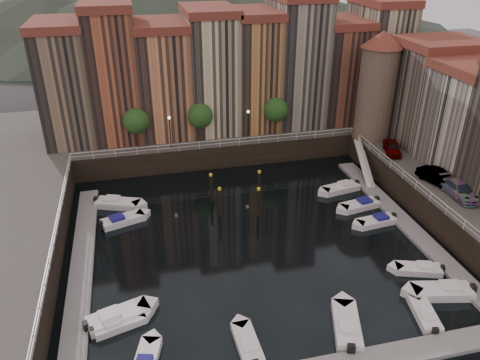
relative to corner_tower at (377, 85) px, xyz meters
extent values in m
plane|color=black|center=(-20.00, -14.50, -10.19)|extent=(200.00, 200.00, 0.00)
cube|color=black|center=(-20.00, 11.50, -8.69)|extent=(80.00, 20.00, 3.00)
cube|color=gray|center=(-36.20, -15.50, -10.02)|extent=(2.00, 28.00, 0.35)
cube|color=gray|center=(-3.80, -15.50, -10.02)|extent=(2.00, 28.00, 0.35)
cone|color=#2D382D|center=(-50.00, 95.50, -3.19)|extent=(80.00, 80.00, 14.00)
cone|color=#2D382D|center=(-15.00, 95.50, -1.19)|extent=(100.00, 100.00, 18.00)
cone|color=#2D382D|center=(20.00, 95.50, -4.19)|extent=(70.00, 70.00, 12.00)
cube|color=#7D674F|center=(-38.00, 9.00, -0.19)|extent=(6.00, 10.00, 14.00)
cube|color=brown|center=(-38.00, 9.00, 7.31)|extent=(6.30, 10.30, 1.00)
cube|color=#A65434|center=(-32.10, 9.00, 0.81)|extent=(5.80, 10.00, 16.00)
cube|color=brown|center=(-32.10, 9.00, 9.31)|extent=(6.10, 10.30, 1.00)
cube|color=tan|center=(-25.95, 9.00, -0.44)|extent=(6.50, 10.00, 13.50)
cube|color=brown|center=(-25.95, 9.00, 6.81)|extent=(6.80, 10.30, 1.00)
cube|color=beige|center=(-19.60, 9.00, 0.31)|extent=(6.20, 10.00, 15.00)
cube|color=brown|center=(-19.60, 9.00, 8.31)|extent=(6.50, 10.30, 1.00)
cube|color=#BF8246|center=(-13.70, 9.00, 0.06)|extent=(5.60, 10.00, 14.50)
cube|color=brown|center=(-13.70, 9.00, 7.81)|extent=(5.90, 10.30, 1.00)
cube|color=gray|center=(-7.70, 9.00, 1.06)|extent=(6.40, 10.00, 16.50)
cube|color=brown|center=(-1.50, 9.00, -0.69)|extent=(6.00, 10.00, 13.00)
cube|color=brown|center=(-1.50, 9.00, 6.31)|extent=(6.30, 10.30, 1.00)
cube|color=#BBAE89|center=(4.45, 9.00, 0.56)|extent=(5.90, 10.00, 15.50)
cube|color=brown|center=(4.45, 9.00, 8.81)|extent=(6.20, 10.30, 1.00)
cube|color=#7A6A5C|center=(6.50, -2.50, -1.19)|extent=(9.00, 8.00, 12.00)
cube|color=brown|center=(6.50, -2.50, 5.31)|extent=(9.30, 8.30, 1.00)
cube|color=beige|center=(6.50, -10.50, -1.69)|extent=(9.00, 8.00, 11.00)
cylinder|color=#6B5B4C|center=(0.00, 0.00, -1.19)|extent=(4.60, 4.60, 12.00)
cone|color=brown|center=(0.00, 0.00, 5.61)|extent=(5.20, 5.20, 2.00)
cylinder|color=black|center=(-30.00, 3.70, -5.99)|extent=(0.30, 0.30, 2.40)
sphere|color=#1E4719|center=(-30.00, 3.70, -3.59)|extent=(3.20, 3.20, 3.20)
cylinder|color=black|center=(-22.00, 3.70, -5.99)|extent=(0.30, 0.30, 2.40)
sphere|color=#1E4719|center=(-22.00, 3.70, -3.59)|extent=(3.20, 3.20, 3.20)
cylinder|color=black|center=(-12.00, 3.70, -5.99)|extent=(0.30, 0.30, 2.40)
sphere|color=#1E4719|center=(-12.00, 3.70, -3.59)|extent=(3.20, 3.20, 3.20)
cylinder|color=black|center=(-26.00, 2.70, -5.19)|extent=(0.12, 0.12, 4.00)
sphere|color=#FFD88C|center=(-26.00, 2.70, -3.19)|extent=(0.36, 0.36, 0.36)
cylinder|color=black|center=(-16.00, 2.70, -5.19)|extent=(0.12, 0.12, 4.00)
sphere|color=#FFD88C|center=(-16.00, 2.70, -3.19)|extent=(0.36, 0.36, 0.36)
cube|color=white|center=(-20.00, 1.50, -6.24)|extent=(36.00, 0.08, 0.08)
cube|color=white|center=(-20.00, 1.50, -6.69)|extent=(36.00, 0.06, 0.06)
cube|color=white|center=(-2.00, -15.50, -6.24)|extent=(0.08, 34.00, 0.08)
cube|color=white|center=(-2.00, -15.50, -6.69)|extent=(0.06, 34.00, 0.06)
cube|color=white|center=(-38.00, -15.50, -6.24)|extent=(0.08, 34.00, 0.08)
cube|color=white|center=(-38.00, -15.50, -6.69)|extent=(0.06, 34.00, 0.06)
cube|color=white|center=(-2.90, -4.50, -8.44)|extent=(2.78, 8.26, 2.81)
cube|color=white|center=(-2.90, -4.50, -7.94)|extent=(1.93, 8.32, 3.65)
cylinder|color=black|center=(-22.28, -9.97, -8.69)|extent=(0.32, 0.32, 3.60)
cylinder|color=yellow|center=(-22.28, -9.97, -6.84)|extent=(0.36, 0.36, 0.25)
cylinder|color=black|center=(-22.59, -6.59, -8.69)|extent=(0.32, 0.32, 3.60)
cylinder|color=yellow|center=(-22.59, -6.59, -6.84)|extent=(0.36, 0.36, 0.25)
cylinder|color=black|center=(-18.30, -10.95, -8.69)|extent=(0.32, 0.32, 3.60)
cylinder|color=yellow|center=(-18.30, -10.95, -6.84)|extent=(0.36, 0.36, 0.25)
cylinder|color=black|center=(-17.16, -7.07, -8.69)|extent=(0.32, 0.32, 3.60)
cylinder|color=yellow|center=(-17.16, -7.07, -6.84)|extent=(0.36, 0.36, 0.25)
cube|color=white|center=(-32.92, -23.94, -9.92)|extent=(4.21, 2.55, 0.67)
cube|color=white|center=(-33.43, -24.08, -9.52)|extent=(1.50, 1.38, 0.45)
cube|color=black|center=(-34.90, -24.50, -9.70)|extent=(0.43, 0.52, 0.63)
cube|color=white|center=(-32.97, -23.24, -9.87)|extent=(5.16, 3.23, 0.82)
cube|color=white|center=(-33.59, -23.44, -9.37)|extent=(1.86, 1.72, 0.55)
cube|color=black|center=(-35.37, -24.00, -9.59)|extent=(0.53, 0.64, 0.77)
cube|color=white|center=(-32.43, -8.92, -9.89)|extent=(4.72, 2.97, 0.75)
cube|color=navy|center=(-33.00, -9.10, -9.44)|extent=(1.70, 1.57, 0.50)
cube|color=black|center=(-34.62, -9.62, -9.64)|extent=(0.49, 0.58, 0.70)
cube|color=white|center=(-32.91, -5.37, -9.86)|extent=(5.20, 3.49, 0.83)
cube|color=white|center=(-33.53, -5.13, -9.37)|extent=(1.92, 1.79, 0.55)
cube|color=black|center=(-35.28, -4.46, -9.59)|extent=(0.56, 0.65, 0.77)
cube|color=white|center=(-6.68, -26.52, -9.86)|extent=(5.25, 2.93, 0.85)
cube|color=white|center=(-6.02, -26.66, -9.35)|extent=(1.83, 1.66, 0.56)
cube|color=black|center=(-4.15, -27.07, -9.57)|extent=(0.51, 0.63, 0.79)
cube|color=white|center=(-6.86, -23.33, -9.92)|extent=(4.26, 2.72, 0.68)
cube|color=white|center=(-6.35, -23.51, -9.52)|extent=(1.55, 1.43, 0.45)
cube|color=black|center=(-4.89, -24.00, -9.70)|extent=(0.44, 0.53, 0.63)
cube|color=white|center=(-6.73, -15.25, -9.91)|extent=(4.31, 2.05, 0.71)
cube|color=navy|center=(-6.17, -15.19, -9.49)|extent=(1.44, 1.27, 0.47)
cube|color=black|center=(-4.57, -15.02, -9.67)|extent=(0.38, 0.51, 0.66)
cube|color=white|center=(-6.91, -11.85, -9.89)|extent=(4.63, 2.42, 0.75)
cube|color=navy|center=(-6.32, -11.75, -9.44)|extent=(1.59, 1.42, 0.50)
cube|color=black|center=(-4.64, -11.46, -9.64)|extent=(0.43, 0.55, 0.70)
cube|color=white|center=(-7.36, -7.72, -9.89)|extent=(4.74, 2.53, 0.77)
cube|color=white|center=(-6.76, -7.61, -9.43)|extent=(1.63, 1.47, 0.51)
cube|color=black|center=(-5.05, -7.30, -9.63)|extent=(0.44, 0.57, 0.72)
cube|color=white|center=(-23.84, -28.14, -9.92)|extent=(1.67, 4.07, 0.69)
cube|color=white|center=(-23.82, -28.68, -9.51)|extent=(1.13, 1.31, 0.46)
cube|color=white|center=(-16.02, -28.19, -9.86)|extent=(3.37, 5.30, 0.84)
cube|color=white|center=(-16.23, -28.83, -9.35)|extent=(1.78, 1.92, 0.56)
cube|color=black|center=(-16.83, -30.64, -9.58)|extent=(0.66, 0.55, 0.79)
cube|color=white|center=(-9.49, -28.43, -9.93)|extent=(2.27, 4.14, 0.67)
cube|color=white|center=(-9.60, -28.95, -9.53)|extent=(1.30, 1.44, 0.45)
cube|color=black|center=(-9.91, -30.43, -9.70)|extent=(0.50, 0.39, 0.62)
imported|color=gray|center=(0.17, -5.36, -6.46)|extent=(3.04, 4.66, 1.47)
imported|color=gray|center=(0.79, -13.72, -6.42)|extent=(2.84, 4.98, 1.55)
imported|color=gray|center=(1.32, -16.67, -6.44)|extent=(2.13, 5.20, 1.51)
camera|label=1|loc=(-30.06, -52.12, 16.48)|focal=35.00mm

